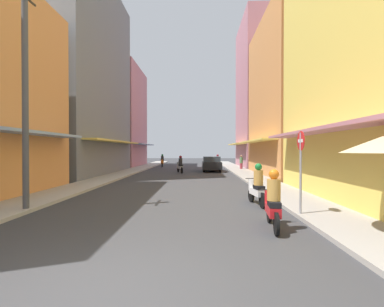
{
  "coord_description": "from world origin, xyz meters",
  "views": [
    {
      "loc": [
        1.29,
        -3.84,
        2.06
      ],
      "look_at": [
        0.72,
        17.4,
        1.81
      ],
      "focal_mm": 26.07,
      "sensor_mm": 36.0,
      "label": 1
    }
  ],
  "objects_px": {
    "motorbike_orange": "(162,161)",
    "parked_car": "(211,164)",
    "motorbike_blue": "(218,162)",
    "utility_pole": "(25,93)",
    "street_sign_no_entry": "(301,161)",
    "motorbike_silver": "(180,165)",
    "motorbike_red": "(273,202)",
    "motorbike_white": "(257,186)",
    "pedestrian_far": "(241,162)"
  },
  "relations": [
    {
      "from": "motorbike_blue",
      "to": "motorbike_red",
      "type": "height_order",
      "value": "same"
    },
    {
      "from": "motorbike_blue",
      "to": "utility_pole",
      "type": "xyz_separation_m",
      "value": [
        -7.86,
        -22.79,
        3.26
      ]
    },
    {
      "from": "motorbike_silver",
      "to": "motorbike_white",
      "type": "relative_size",
      "value": 0.96
    },
    {
      "from": "motorbike_silver",
      "to": "motorbike_red",
      "type": "bearing_deg",
      "value": -78.35
    },
    {
      "from": "street_sign_no_entry",
      "to": "motorbike_orange",
      "type": "bearing_deg",
      "value": 106.77
    },
    {
      "from": "motorbike_silver",
      "to": "street_sign_no_entry",
      "type": "relative_size",
      "value": 0.66
    },
    {
      "from": "motorbike_orange",
      "to": "parked_car",
      "type": "bearing_deg",
      "value": -50.08
    },
    {
      "from": "motorbike_silver",
      "to": "motorbike_orange",
      "type": "distance_m",
      "value": 9.29
    },
    {
      "from": "motorbike_red",
      "to": "motorbike_white",
      "type": "distance_m",
      "value": 3.14
    },
    {
      "from": "parked_car",
      "to": "utility_pole",
      "type": "distance_m",
      "value": 19.66
    },
    {
      "from": "motorbike_red",
      "to": "motorbike_orange",
      "type": "xyz_separation_m",
      "value": [
        -6.48,
        26.73,
        0.0
      ]
    },
    {
      "from": "motorbike_silver",
      "to": "pedestrian_far",
      "type": "bearing_deg",
      "value": 32.46
    },
    {
      "from": "motorbike_red",
      "to": "motorbike_silver",
      "type": "bearing_deg",
      "value": 101.65
    },
    {
      "from": "motorbike_red",
      "to": "motorbike_silver",
      "type": "distance_m",
      "value": 18.25
    },
    {
      "from": "motorbike_orange",
      "to": "pedestrian_far",
      "type": "height_order",
      "value": "motorbike_orange"
    },
    {
      "from": "motorbike_white",
      "to": "parked_car",
      "type": "distance_m",
      "value": 16.78
    },
    {
      "from": "motorbike_white",
      "to": "street_sign_no_entry",
      "type": "xyz_separation_m",
      "value": [
        0.96,
        -1.85,
        1.01
      ]
    },
    {
      "from": "motorbike_red",
      "to": "utility_pole",
      "type": "distance_m",
      "value": 8.56
    },
    {
      "from": "motorbike_white",
      "to": "pedestrian_far",
      "type": "relative_size",
      "value": 1.15
    },
    {
      "from": "utility_pole",
      "to": "pedestrian_far",
      "type": "bearing_deg",
      "value": 63.09
    },
    {
      "from": "parked_car",
      "to": "motorbike_orange",
      "type": "bearing_deg",
      "value": 129.92
    },
    {
      "from": "motorbike_blue",
      "to": "motorbike_silver",
      "type": "height_order",
      "value": "same"
    },
    {
      "from": "motorbike_red",
      "to": "motorbike_orange",
      "type": "distance_m",
      "value": 27.5
    },
    {
      "from": "motorbike_silver",
      "to": "motorbike_orange",
      "type": "relative_size",
      "value": 0.96
    },
    {
      "from": "utility_pole",
      "to": "street_sign_no_entry",
      "type": "distance_m",
      "value": 9.19
    },
    {
      "from": "motorbike_red",
      "to": "pedestrian_far",
      "type": "height_order",
      "value": "motorbike_red"
    },
    {
      "from": "parked_car",
      "to": "street_sign_no_entry",
      "type": "bearing_deg",
      "value": -84.05
    },
    {
      "from": "motorbike_blue",
      "to": "utility_pole",
      "type": "height_order",
      "value": "utility_pole"
    },
    {
      "from": "motorbike_silver",
      "to": "street_sign_no_entry",
      "type": "distance_m",
      "value": 17.32
    },
    {
      "from": "motorbike_silver",
      "to": "parked_car",
      "type": "relative_size",
      "value": 0.42
    },
    {
      "from": "motorbike_blue",
      "to": "parked_car",
      "type": "relative_size",
      "value": 0.44
    },
    {
      "from": "parked_car",
      "to": "motorbike_silver",
      "type": "bearing_deg",
      "value": -145.53
    },
    {
      "from": "motorbike_red",
      "to": "street_sign_no_entry",
      "type": "height_order",
      "value": "street_sign_no_entry"
    },
    {
      "from": "utility_pole",
      "to": "motorbike_silver",
      "type": "bearing_deg",
      "value": 75.95
    },
    {
      "from": "motorbike_red",
      "to": "motorbike_white",
      "type": "height_order",
      "value": "same"
    },
    {
      "from": "motorbike_orange",
      "to": "street_sign_no_entry",
      "type": "distance_m",
      "value": 26.59
    },
    {
      "from": "motorbike_white",
      "to": "street_sign_no_entry",
      "type": "height_order",
      "value": "street_sign_no_entry"
    },
    {
      "from": "motorbike_red",
      "to": "pedestrian_far",
      "type": "distance_m",
      "value": 21.9
    },
    {
      "from": "motorbike_blue",
      "to": "street_sign_no_entry",
      "type": "xyz_separation_m",
      "value": [
        1.04,
        -23.29,
        1.01
      ]
    },
    {
      "from": "motorbike_white",
      "to": "utility_pole",
      "type": "relative_size",
      "value": 0.23
    },
    {
      "from": "motorbike_blue",
      "to": "pedestrian_far",
      "type": "distance_m",
      "value": 3.62
    },
    {
      "from": "motorbike_silver",
      "to": "motorbike_white",
      "type": "distance_m",
      "value": 15.25
    },
    {
      "from": "parked_car",
      "to": "motorbike_white",
      "type": "bearing_deg",
      "value": -86.64
    },
    {
      "from": "motorbike_blue",
      "to": "motorbike_red",
      "type": "distance_m",
      "value": 24.58
    },
    {
      "from": "motorbike_blue",
      "to": "motorbike_silver",
      "type": "relative_size",
      "value": 1.04
    },
    {
      "from": "motorbike_orange",
      "to": "parked_car",
      "type": "height_order",
      "value": "motorbike_orange"
    },
    {
      "from": "motorbike_red",
      "to": "motorbike_orange",
      "type": "bearing_deg",
      "value": 103.63
    },
    {
      "from": "motorbike_silver",
      "to": "parked_car",
      "type": "bearing_deg",
      "value": 34.47
    },
    {
      "from": "motorbike_red",
      "to": "motorbike_blue",
      "type": "bearing_deg",
      "value": 89.66
    },
    {
      "from": "motorbike_blue",
      "to": "utility_pole",
      "type": "distance_m",
      "value": 24.33
    }
  ]
}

